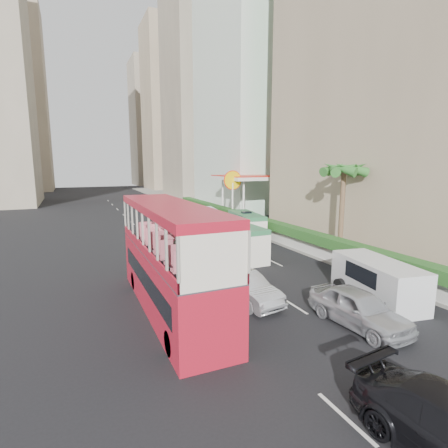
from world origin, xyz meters
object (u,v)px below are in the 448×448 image
van_asset (193,232)px  minibus_near (240,241)px  double_decker_bus (170,258)px  panel_van_far (207,217)px  car_silver_lane_a (245,302)px  car_silver_lane_b (357,326)px  palm_tree (342,213)px  minibus_far (246,227)px  shell_station (247,198)px  panel_van_near (377,281)px

van_asset → minibus_near: size_ratio=0.88×
double_decker_bus → panel_van_far: double_decker_bus is taller
van_asset → car_silver_lane_a: bearing=-91.7°
car_silver_lane_b → minibus_near: bearing=85.0°
double_decker_bus → palm_tree: 14.39m
car_silver_lane_a → minibus_near: bearing=56.1°
double_decker_bus → minibus_far: bearing=49.9°
car_silver_lane_a → palm_tree: bearing=14.8°
minibus_near → double_decker_bus: bearing=-136.0°
car_silver_lane_a → van_asset: (3.55, 18.71, 0.00)m
minibus_near → car_silver_lane_a: bearing=-115.5°
minibus_near → palm_tree: palm_tree is taller
car_silver_lane_b → panel_van_far: size_ratio=0.99×
panel_van_far → shell_station: bearing=26.7°
car_silver_lane_b → van_asset: 23.03m
car_silver_lane_a → palm_tree: palm_tree is taller
car_silver_lane_a → palm_tree: 11.67m
car_silver_lane_b → minibus_near: (0.30, 12.05, 1.25)m
minibus_near → shell_station: shell_station is taller
double_decker_bus → car_silver_lane_a: bearing=-9.4°
panel_van_near → car_silver_lane_b: bearing=-139.5°
car_silver_lane_a → panel_van_far: (6.31, 21.69, 0.96)m
van_asset → panel_van_near: (2.70, -21.19, 1.03)m
minibus_far → palm_tree: size_ratio=0.87×
car_silver_lane_b → minibus_far: 17.70m
panel_van_near → palm_tree: 8.43m
car_silver_lane_a → minibus_far: 14.69m
panel_van_near → car_silver_lane_a: bearing=167.7°
van_asset → panel_van_far: (2.76, 2.98, 0.96)m
car_silver_lane_a → car_silver_lane_b: 5.38m
car_silver_lane_b → palm_tree: 11.81m
panel_van_far → shell_station: size_ratio=0.60×
car_silver_lane_b → palm_tree: size_ratio=0.74×
double_decker_bus → minibus_near: double_decker_bus is taller
minibus_near → palm_tree: 7.67m
panel_van_near → van_asset: bearing=106.6°
car_silver_lane_a → shell_station: (12.38, 23.60, 2.75)m
car_silver_lane_a → shell_station: size_ratio=0.57×
double_decker_bus → van_asset: size_ratio=2.24×
double_decker_bus → minibus_far: 16.22m
car_silver_lane_a → van_asset: size_ratio=0.93×
double_decker_bus → van_asset: 19.64m
palm_tree → car_silver_lane_a: bearing=-155.7°
car_silver_lane_b → double_decker_bus: bearing=140.7°
panel_van_near → palm_tree: bearing=70.4°
car_silver_lane_a → minibus_far: size_ratio=0.82×
double_decker_bus → shell_station: bearing=55.2°
van_asset → minibus_near: 11.05m
panel_van_near → palm_tree: palm_tree is taller
minibus_near → minibus_far: 6.18m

